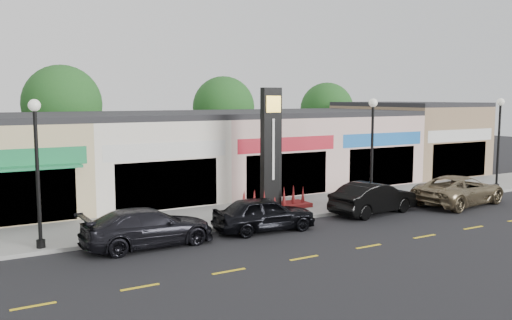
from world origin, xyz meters
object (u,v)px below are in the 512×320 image
object	(u,v)px
car_dark_sedan	(148,227)
car_gold_suv	(460,190)
lamp_east_far	(499,134)
lamp_east_near	(372,141)
car_black_sedan	(264,214)
pylon_sign	(271,167)
lamp_west_near	(37,158)
car_black_conv	(374,198)

from	to	relation	value
car_dark_sedan	car_gold_suv	size ratio (longest dim) A/B	0.91
lamp_east_far	car_dark_sedan	distance (m)	22.50
lamp_east_near	car_gold_suv	size ratio (longest dim) A/B	0.97
lamp_east_far	car_black_sedan	size ratio (longest dim) A/B	1.24
lamp_east_near	pylon_sign	world-z (taller)	pylon_sign
lamp_east_far	pylon_sign	size ratio (longest dim) A/B	0.91
car_dark_sedan	lamp_west_near	bearing A→B (deg)	69.12
car_dark_sedan	car_gold_suv	bearing A→B (deg)	-93.48
lamp_east_far	car_gold_suv	bearing A→B (deg)	-162.43
car_black_sedan	car_gold_suv	world-z (taller)	car_gold_suv
car_black_sedan	car_gold_suv	size ratio (longest dim) A/B	0.78
pylon_sign	car_black_conv	xyz separation A→B (m)	(4.16, -2.83, -1.49)
lamp_west_near	car_dark_sedan	size ratio (longest dim) A/B	1.07
lamp_east_near	car_dark_sedan	size ratio (longest dim) A/B	1.07
lamp_west_near	pylon_sign	distance (m)	11.19
car_dark_sedan	car_black_sedan	distance (m)	5.07
car_dark_sedan	car_black_conv	bearing A→B (deg)	-91.40
lamp_west_near	lamp_east_near	distance (m)	16.00
lamp_east_far	car_gold_suv	xyz separation A→B (m)	(-5.34, -1.69, -2.69)
car_black_sedan	pylon_sign	bearing A→B (deg)	-31.38
lamp_east_far	car_black_conv	xyz separation A→B (m)	(-10.84, -1.13, -2.69)
lamp_east_near	car_black_conv	distance (m)	3.04
car_black_sedan	car_gold_suv	xyz separation A→B (m)	(11.90, -0.26, 0.03)
lamp_east_near	car_black_conv	size ratio (longest dim) A/B	1.15
lamp_east_far	car_gold_suv	size ratio (longest dim) A/B	0.97
lamp_west_near	car_gold_suv	bearing A→B (deg)	-4.68
lamp_west_near	car_gold_suv	world-z (taller)	lamp_west_near
car_dark_sedan	car_gold_suv	distance (m)	16.97
pylon_sign	car_black_conv	world-z (taller)	pylon_sign
lamp_west_near	lamp_east_near	bearing A→B (deg)	0.00
lamp_east_near	lamp_east_far	distance (m)	10.00
lamp_west_near	lamp_east_far	xyz separation A→B (m)	(26.00, 0.00, 0.00)
lamp_east_far	lamp_east_near	bearing A→B (deg)	180.00
lamp_east_far	car_black_sedan	world-z (taller)	lamp_east_far
lamp_east_near	lamp_west_near	bearing A→B (deg)	180.00
lamp_west_near	car_black_sedan	distance (m)	9.29
lamp_west_near	car_black_conv	distance (m)	15.44
pylon_sign	car_black_conv	bearing A→B (deg)	-34.24
lamp_east_far	lamp_west_near	bearing A→B (deg)	180.00
lamp_east_near	lamp_east_far	bearing A→B (deg)	0.00
lamp_west_near	pylon_sign	world-z (taller)	pylon_sign
car_black_sedan	car_black_conv	bearing A→B (deg)	-83.15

